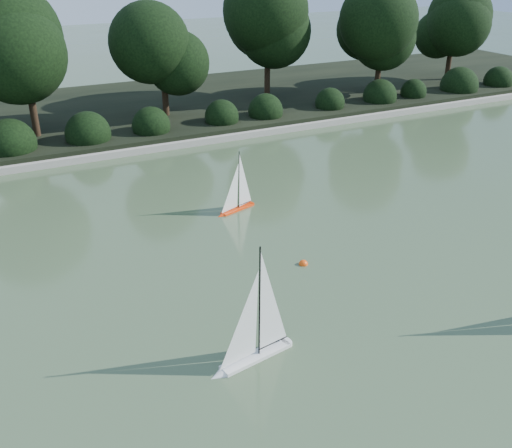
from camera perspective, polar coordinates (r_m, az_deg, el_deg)
name	(u,v)px	position (r m, az deg, el deg)	size (l,w,h in m)	color
ground	(344,316)	(8.98, 8.81, -9.03)	(80.00, 80.00, 0.00)	#36482B
pond_coping	(160,147)	(16.33, -9.54, 7.64)	(40.00, 0.35, 0.18)	gray
far_bank	(123,112)	(20.03, -13.16, 10.88)	(40.00, 8.00, 0.30)	black
tree_line	(168,38)	(18.40, -8.78, 17.89)	(26.31, 3.93, 4.39)	black
shrub_hedge	(150,126)	(17.05, -10.57, 9.60)	(29.10, 1.10, 1.10)	black
sailboat_white_a	(250,344)	(7.84, -0.62, -11.88)	(1.35, 0.43, 1.83)	white
sailboat_orange	(235,201)	(12.19, -2.15, 2.27)	(1.02, 0.45, 1.40)	#FF390A
race_buoy	(303,264)	(10.24, 4.75, -4.04)	(0.17, 0.17, 0.17)	#F84B0D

